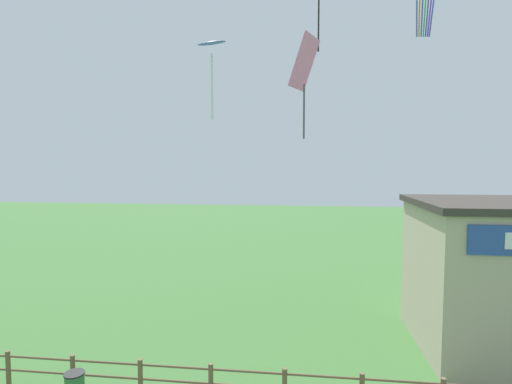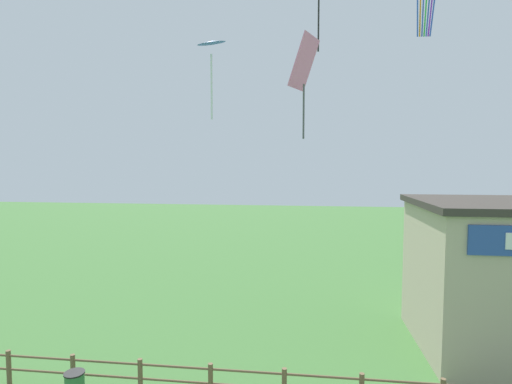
# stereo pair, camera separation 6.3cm
# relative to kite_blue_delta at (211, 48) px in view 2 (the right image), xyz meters

# --- Properties ---
(wooden_fence) EXTENTS (19.03, 0.14, 1.07)m
(wooden_fence) POSITION_rel_kite_blue_delta_xyz_m (0.80, 0.65, -9.03)
(wooden_fence) COLOR brown
(wooden_fence) RESTS_ON ground_plane
(kite_blue_delta) EXTENTS (0.98, 0.98, 2.03)m
(kite_blue_delta) POSITION_rel_kite_blue_delta_xyz_m (0.00, 0.00, 0.00)
(kite_blue_delta) COLOR blue
(kite_pink_diamond) EXTENTS (0.84, 1.12, 2.66)m
(kite_pink_diamond) POSITION_rel_kite_blue_delta_xyz_m (2.31, 0.78, -0.39)
(kite_pink_diamond) COLOR pink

